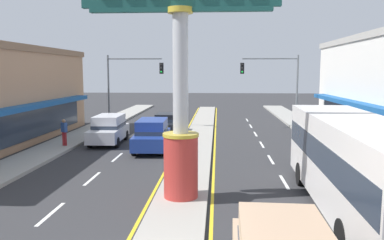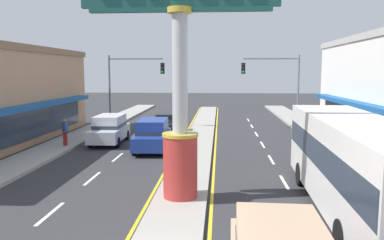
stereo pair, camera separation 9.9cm
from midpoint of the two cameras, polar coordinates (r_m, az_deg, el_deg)
name	(u,v)px [view 1 (the left image)]	position (r m, az deg, el deg)	size (l,w,h in m)	color
median_strip	(197,143)	(26.03, 0.66, -3.38)	(2.01, 52.00, 0.14)	#A39E93
sidewalk_left	(57,147)	(26.12, -19.38, -3.71)	(2.46, 60.00, 0.18)	#9E9B93
sidewalk_right	(341,150)	(25.15, 20.98, -4.18)	(2.46, 60.00, 0.18)	#9E9B93
lane_markings	(196,148)	(24.72, 0.49, -4.10)	(8.75, 52.00, 0.01)	silver
district_sign	(181,84)	(14.12, -1.90, 5.27)	(7.08, 1.34, 8.51)	#B7332D
traffic_light_left_side	(128,78)	(33.54, -9.41, 6.07)	(4.86, 0.46, 6.20)	slate
traffic_light_right_side	(276,78)	(33.41, 12.20, 6.00)	(4.86, 0.46, 6.20)	slate
suv_near_right_lane	(152,135)	(23.88, -6.03, -2.14)	(2.11, 4.67, 1.90)	navy
bus_far_right_lane	(356,161)	(13.99, 22.81, -5.62)	(2.87, 11.27, 3.26)	silver
suv_mid_left_lane	(109,129)	(26.68, -12.24, -1.29)	(2.08, 4.66, 1.90)	silver
sedan_kerb_right	(167,123)	(30.60, -3.83, -0.45)	(1.97, 4.37, 1.53)	black
pedestrian_near_kerb	(338,138)	(22.92, 20.63, -2.49)	(0.45, 0.42, 1.74)	maroon
pedestrian_far_side	(64,131)	(25.67, -18.40, -1.50)	(0.45, 0.41, 1.67)	maroon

